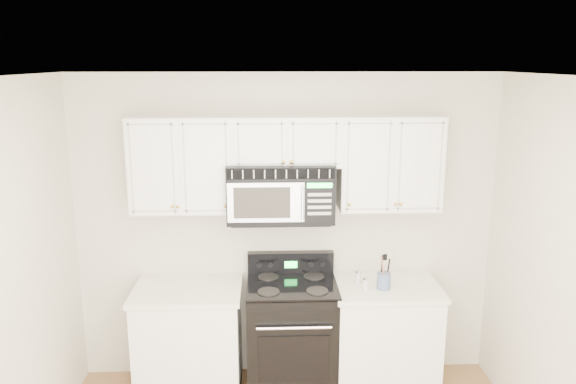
{
  "coord_description": "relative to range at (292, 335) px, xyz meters",
  "views": [
    {
      "loc": [
        -0.16,
        -2.77,
        2.69
      ],
      "look_at": [
        0.0,
        1.3,
        1.73
      ],
      "focal_mm": 35.0,
      "sensor_mm": 36.0,
      "label": 1
    }
  ],
  "objects": [
    {
      "name": "range",
      "position": [
        0.0,
        0.0,
        0.0
      ],
      "size": [
        0.73,
        0.66,
        1.11
      ],
      "color": "black",
      "rests_on": "ground"
    },
    {
      "name": "base_cabinet_right",
      "position": [
        0.76,
        -0.01,
        -0.06
      ],
      "size": [
        0.86,
        0.65,
        0.92
      ],
      "color": "silver",
      "rests_on": "ground"
    },
    {
      "name": "microwave",
      "position": [
        -0.09,
        0.09,
        1.2
      ],
      "size": [
        0.83,
        0.47,
        0.46
      ],
      "color": "black",
      "rests_on": "ground"
    },
    {
      "name": "upper_cabinets",
      "position": [
        -0.04,
        0.14,
        1.45
      ],
      "size": [
        2.44,
        0.37,
        0.75
      ],
      "color": "silver",
      "rests_on": "ground"
    },
    {
      "name": "utensil_crock",
      "position": [
        0.72,
        -0.09,
        0.51
      ],
      "size": [
        0.11,
        0.11,
        0.29
      ],
      "color": "slate",
      "rests_on": "base_cabinet_right"
    },
    {
      "name": "shaker_pepper",
      "position": [
        0.57,
        -0.12,
        0.49
      ],
      "size": [
        0.05,
        0.05,
        0.11
      ],
      "color": "#B5B4BD",
      "rests_on": "base_cabinet_right"
    },
    {
      "name": "base_cabinet_left",
      "position": [
        -0.84,
        -0.01,
        -0.06
      ],
      "size": [
        0.86,
        0.65,
        0.92
      ],
      "color": "silver",
      "rests_on": "ground"
    },
    {
      "name": "room",
      "position": [
        -0.04,
        -1.45,
        0.82
      ],
      "size": [
        3.51,
        3.51,
        2.61
      ],
      "color": "brown",
      "rests_on": "ground"
    },
    {
      "name": "shaker_salt",
      "position": [
        0.54,
        0.03,
        0.49
      ],
      "size": [
        0.05,
        0.05,
        0.11
      ],
      "color": "#B5B4BD",
      "rests_on": "base_cabinet_right"
    }
  ]
}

